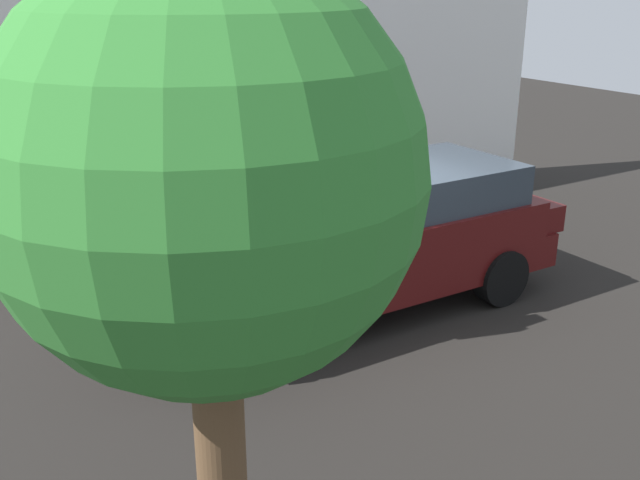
{
  "coord_description": "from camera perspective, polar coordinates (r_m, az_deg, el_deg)",
  "views": [
    {
      "loc": [
        -5.14,
        -7.36,
        4.23
      ],
      "look_at": [
        -0.6,
        0.0,
        1.1
      ],
      "focal_mm": 40.73,
      "sensor_mm": 36.0,
      "label": 1
    }
  ],
  "objects": [
    {
      "name": "building_facade",
      "position": [
        13.51,
        -1.84,
        10.84
      ],
      "size": [
        11.11,
        0.36,
        4.2
      ],
      "primitive_type": "cube",
      "color": "white",
      "rests_on": "ground_plane"
    },
    {
      "name": "pickup_truck",
      "position": [
        9.75,
        4.82,
        0.24
      ],
      "size": [
        6.05,
        2.06,
        2.23
      ],
      "color": "#470F0F",
      "rests_on": "ground_plane"
    },
    {
      "name": "tree_background",
      "position": [
        3.4,
        -8.96,
        4.46
      ],
      "size": [
        2.07,
        2.07,
        4.42
      ],
      "color": "brown",
      "rests_on": "ground_plane"
    },
    {
      "name": "ground_plane",
      "position": [
        9.92,
        2.96,
        -5.36
      ],
      "size": [
        40.0,
        40.0,
        0.0
      ],
      "primitive_type": "plane",
      "color": "black"
    }
  ]
}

